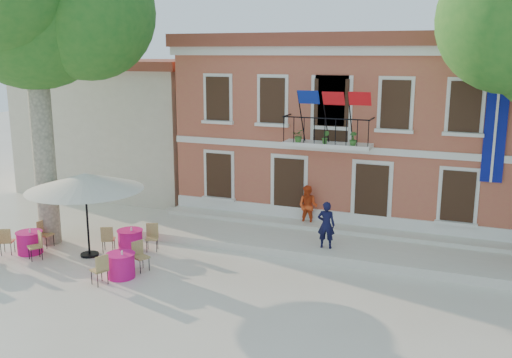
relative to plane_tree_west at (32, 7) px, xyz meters
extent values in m
plane|color=beige|center=(7.11, -1.14, -8.27)|extent=(90.00, 90.00, 0.00)
cube|color=#B05E3F|center=(9.11, 8.86, -4.77)|extent=(13.00, 8.00, 7.00)
cube|color=brown|center=(9.11, 8.86, -1.02)|extent=(13.50, 8.50, 0.50)
cube|color=silver|center=(9.11, 4.91, -1.42)|extent=(13.30, 0.35, 0.35)
cube|color=silver|center=(9.11, 4.41, -4.77)|extent=(3.20, 0.90, 0.15)
cube|color=black|center=(9.11, 4.01, -3.77)|extent=(3.20, 0.04, 0.04)
cube|color=navy|center=(14.71, 4.80, -3.97)|extent=(0.70, 0.05, 3.60)
cube|color=navy|center=(8.21, 3.66, -3.02)|extent=(0.76, 0.27, 0.47)
cube|color=red|center=(9.11, 3.66, -3.02)|extent=(0.76, 0.29, 0.47)
cube|color=red|center=(10.01, 3.66, -3.02)|extent=(0.76, 0.27, 0.47)
imported|color=#26591E|center=(8.11, 4.11, -4.46)|extent=(0.43, 0.37, 0.48)
imported|color=#26591E|center=(9.11, 4.11, -4.46)|extent=(0.26, 0.21, 0.48)
imported|color=#26591E|center=(10.11, 4.11, -4.46)|extent=(0.27, 0.27, 0.48)
cube|color=beige|center=(-2.39, 9.86, -5.27)|extent=(9.00, 9.00, 6.00)
cube|color=brown|center=(-2.39, 9.86, -2.07)|extent=(9.40, 9.40, 0.40)
cube|color=silver|center=(9.11, 3.26, -8.12)|extent=(14.00, 3.40, 0.30)
cylinder|color=#A59E84|center=(0.00, 0.00, -4.70)|extent=(0.75, 0.75, 7.15)
sphere|color=#1E591B|center=(0.00, 0.00, 0.10)|extent=(5.72, 5.72, 5.72)
cylinder|color=black|center=(2.21, -0.64, -8.23)|extent=(0.61, 0.61, 0.08)
cylinder|color=black|center=(2.21, -0.64, -7.00)|extent=(0.07, 0.07, 2.55)
cone|color=silver|center=(2.21, -0.64, -5.68)|extent=(3.87, 3.87, 0.56)
imported|color=black|center=(9.69, 2.34, -7.16)|extent=(0.63, 0.45, 1.62)
imported|color=#DF471A|center=(8.43, 4.41, -7.18)|extent=(0.81, 0.65, 1.60)
cylinder|color=#C71257|center=(0.16, -1.20, -7.90)|extent=(0.84, 0.84, 0.75)
cylinder|color=#C71257|center=(0.16, -1.20, -7.51)|extent=(0.90, 0.90, 0.02)
cube|color=tan|center=(-0.51, -1.53, -7.80)|extent=(0.56, 0.56, 0.95)
cube|color=tan|center=(0.78, -1.62, -7.80)|extent=(0.58, 0.58, 0.95)
cube|color=tan|center=(0.21, -0.45, -7.80)|extent=(0.45, 0.45, 0.95)
cylinder|color=#C71257|center=(4.35, -1.84, -7.90)|extent=(0.84, 0.84, 0.75)
cylinder|color=#C71257|center=(4.35, -1.84, -7.51)|extent=(0.90, 0.90, 0.02)
cube|color=tan|center=(4.63, -1.15, -7.80)|extent=(0.55, 0.55, 0.95)
cube|color=tan|center=(4.07, -2.54, -7.80)|extent=(0.55, 0.55, 0.95)
cylinder|color=#C71257|center=(3.26, 0.27, -7.90)|extent=(0.84, 0.84, 0.75)
cylinder|color=#C71257|center=(3.26, 0.27, -7.51)|extent=(0.90, 0.90, 0.02)
cube|color=tan|center=(3.94, 0.59, -7.80)|extent=(0.56, 0.56, 0.95)
cube|color=tan|center=(2.58, -0.05, -7.80)|extent=(0.56, 0.56, 0.95)
camera|label=1|loc=(14.38, -15.59, -1.49)|focal=40.00mm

